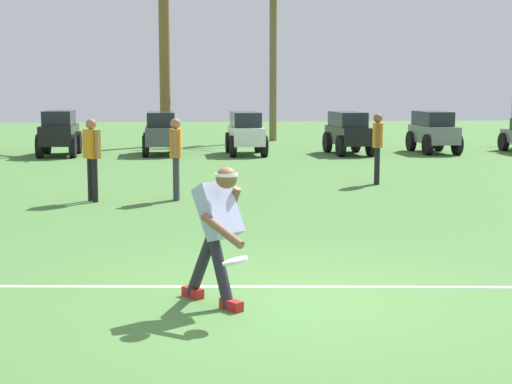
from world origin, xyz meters
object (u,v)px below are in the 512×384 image
at_px(frisbee_thrower, 218,227).
at_px(palm_tree_right_of_centre, 273,41).
at_px(teammate_deep, 176,151).
at_px(parked_car_slot_c, 161,132).
at_px(parked_car_slot_d, 246,132).
at_px(parked_car_slot_f, 433,131).
at_px(teammate_near_sideline, 92,152).
at_px(parked_car_slot_b, 59,132).
at_px(parked_car_slot_e, 348,131).
at_px(teammate_midfield, 377,142).
at_px(frisbee_in_flight, 235,261).
at_px(palm_tree_left_of_centre, 165,36).

bearing_deg(frisbee_thrower, palm_tree_right_of_centre, 81.72).
height_order(teammate_deep, palm_tree_right_of_centre, palm_tree_right_of_centre).
distance_m(parked_car_slot_c, parked_car_slot_d, 2.69).
relative_size(frisbee_thrower, parked_car_slot_f, 0.58).
distance_m(teammate_near_sideline, parked_car_slot_b, 10.23).
bearing_deg(parked_car_slot_b, parked_car_slot_e, -2.09).
relative_size(teammate_near_sideline, parked_car_slot_f, 0.65).
bearing_deg(parked_car_slot_b, parked_car_slot_f, -0.52).
bearing_deg(teammate_near_sideline, parked_car_slot_e, 54.08).
height_order(teammate_near_sideline, parked_car_slot_f, teammate_near_sideline).
bearing_deg(teammate_midfield, frisbee_thrower, -113.26).
height_order(parked_car_slot_b, parked_car_slot_e, parked_car_slot_b).
distance_m(frisbee_in_flight, palm_tree_right_of_centre, 24.23).
bearing_deg(parked_car_slot_b, parked_car_slot_d, -1.53).
relative_size(frisbee_in_flight, teammate_midfield, 0.19).
relative_size(parked_car_slot_d, palm_tree_left_of_centre, 0.34).
xyz_separation_m(parked_car_slot_f, palm_tree_left_of_centre, (-8.69, 3.98, 3.22)).
bearing_deg(parked_car_slot_e, parked_car_slot_f, 4.45).
height_order(frisbee_thrower, parked_car_slot_e, frisbee_thrower).
height_order(teammate_near_sideline, teammate_deep, same).
relative_size(teammate_midfield, parked_car_slot_b, 0.66).
relative_size(frisbee_thrower, parked_car_slot_e, 0.57).
bearing_deg(palm_tree_left_of_centre, palm_tree_right_of_centre, 26.48).
relative_size(parked_car_slot_c, parked_car_slot_e, 0.99).
xyz_separation_m(frisbee_thrower, parked_car_slot_c, (-0.89, 17.42, -0.07)).
xyz_separation_m(parked_car_slot_d, parked_car_slot_e, (3.26, -0.18, 0.00)).
bearing_deg(teammate_midfield, parked_car_slot_c, 121.15).
bearing_deg(parked_car_slot_d, frisbee_thrower, -95.93).
relative_size(teammate_midfield, palm_tree_right_of_centre, 0.26).
distance_m(teammate_midfield, parked_car_slot_b, 11.34).
bearing_deg(teammate_near_sideline, teammate_midfield, 18.74).
relative_size(teammate_deep, parked_car_slot_d, 0.65).
relative_size(frisbee_in_flight, parked_car_slot_f, 0.12).
bearing_deg(frisbee_in_flight, teammate_deep, 93.97).
relative_size(parked_car_slot_d, parked_car_slot_f, 1.00).
xyz_separation_m(teammate_near_sideline, parked_car_slot_f, (9.88, 9.91, -0.22)).
xyz_separation_m(frisbee_in_flight, palm_tree_right_of_centre, (3.25, 23.78, 3.33)).
xyz_separation_m(parked_car_slot_c, parked_car_slot_e, (5.94, -0.44, 0.00)).
distance_m(teammate_midfield, parked_car_slot_e, 7.73).
xyz_separation_m(frisbee_in_flight, parked_car_slot_b, (-4.16, 17.83, 0.17)).
bearing_deg(teammate_midfield, frisbee_in_flight, -111.49).
distance_m(teammate_deep, palm_tree_left_of_centre, 14.19).
distance_m(frisbee_thrower, teammate_near_sideline, 7.55).
height_order(frisbee_thrower, frisbee_in_flight, frisbee_thrower).
height_order(teammate_midfield, teammate_deep, same).
bearing_deg(frisbee_thrower, frisbee_in_flight, -75.82).
relative_size(parked_car_slot_b, palm_tree_left_of_centre, 0.34).
bearing_deg(teammate_deep, palm_tree_right_of_centre, 76.60).
xyz_separation_m(frisbee_in_flight, parked_car_slot_f, (7.77, 17.72, 0.15)).
height_order(teammate_deep, parked_car_slot_c, teammate_deep).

